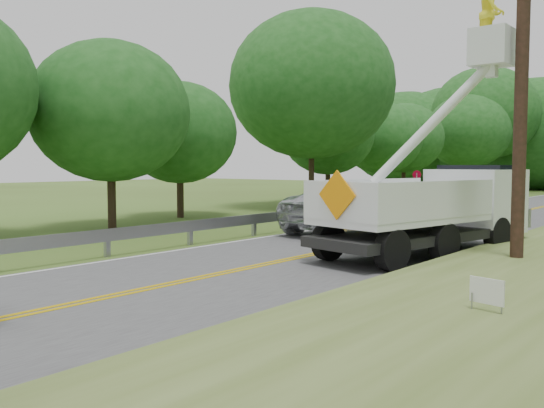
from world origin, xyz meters
The scene contains 9 objects.
ground centered at (0.00, 0.00, 0.00)m, with size 140.00×140.00×0.00m, color #455821.
road centered at (0.00, 14.00, 0.01)m, with size 7.20×96.00×0.03m.
guardrail centered at (-4.02, 14.91, 0.55)m, with size 0.18×48.00×0.77m.
treeline_left centered at (-10.41, 30.74, 5.91)m, with size 10.42×55.27×11.51m.
bucket_truck centered at (2.70, 10.48, 1.56)m, with size 4.17×7.36×6.87m.
suv_silver centered at (-1.68, 13.13, 0.93)m, with size 3.01×6.52×1.81m, color silver.
suv_darkgrey centered at (-2.49, 23.64, 0.73)m, with size 2.00×4.91×1.43m, color #36393E.
stop_sign_permanent centered at (-3.94, 22.52, 1.43)m, with size 0.47×0.09×2.20m.
yard_sign centered at (6.20, 3.47, 0.58)m, with size 0.55×0.14×0.80m.
Camera 1 is at (9.08, -5.07, 2.47)m, focal length 38.08 mm.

